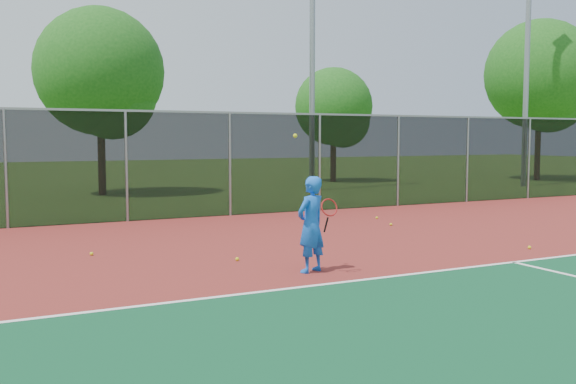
{
  "coord_description": "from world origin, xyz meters",
  "views": [
    {
      "loc": [
        -6.83,
        -5.47,
        2.29
      ],
      "look_at": [
        -1.6,
        5.0,
        1.3
      ],
      "focal_mm": 40.0,
      "sensor_mm": 36.0,
      "label": 1
    }
  ],
  "objects": [
    {
      "name": "court_apron",
      "position": [
        0.0,
        2.0,
        0.01
      ],
      "size": [
        30.0,
        20.0,
        0.02
      ],
      "primitive_type": "cube",
      "color": "maroon",
      "rests_on": "ground"
    },
    {
      "name": "fence_back",
      "position": [
        0.0,
        12.0,
        1.56
      ],
      "size": [
        30.0,
        0.06,
        3.03
      ],
      "color": "black",
      "rests_on": "court_apron"
    },
    {
      "name": "tennis_player",
      "position": [
        -1.69,
        3.94,
        0.84
      ],
      "size": [
        0.7,
        0.7,
        2.34
      ],
      "color": "blue",
      "rests_on": "court_apron"
    },
    {
      "name": "practice_ball_0",
      "position": [
        3.39,
        3.92,
        0.06
      ],
      "size": [
        0.07,
        0.07,
        0.07
      ],
      "primitive_type": "sphere",
      "color": "yellow",
      "rests_on": "court_apron"
    },
    {
      "name": "practice_ball_2",
      "position": [
        2.91,
        8.06,
        0.06
      ],
      "size": [
        0.07,
        0.07,
        0.07
      ],
      "primitive_type": "sphere",
      "color": "yellow",
      "rests_on": "court_apron"
    },
    {
      "name": "practice_ball_4",
      "position": [
        3.37,
        9.37,
        0.06
      ],
      "size": [
        0.07,
        0.07,
        0.07
      ],
      "primitive_type": "sphere",
      "color": "yellow",
      "rests_on": "court_apron"
    },
    {
      "name": "practice_ball_6",
      "position": [
        -4.76,
        7.18,
        0.06
      ],
      "size": [
        0.07,
        0.07,
        0.07
      ],
      "primitive_type": "sphere",
      "color": "yellow",
      "rests_on": "court_apron"
    },
    {
      "name": "practice_ball_7",
      "position": [
        -2.45,
        5.41,
        0.06
      ],
      "size": [
        0.07,
        0.07,
        0.07
      ],
      "primitive_type": "sphere",
      "color": "yellow",
      "rests_on": "court_apron"
    },
    {
      "name": "floodlight_n",
      "position": [
        6.52,
        18.94,
        7.41
      ],
      "size": [
        0.9,
        0.4,
        13.24
      ],
      "color": "gray",
      "rests_on": "ground"
    },
    {
      "name": "floodlight_ne",
      "position": [
        16.64,
        16.6,
        7.41
      ],
      "size": [
        0.9,
        0.4,
        13.24
      ],
      "color": "gray",
      "rests_on": "ground"
    },
    {
      "name": "tree_back_left",
      "position": [
        -1.94,
        20.76,
        4.67
      ],
      "size": [
        5.07,
        5.07,
        7.44
      ],
      "color": "#342013",
      "rests_on": "ground"
    },
    {
      "name": "tree_back_mid",
      "position": [
        10.34,
        23.36,
        3.72
      ],
      "size": [
        4.04,
        4.04,
        5.93
      ],
      "color": "#342013",
      "rests_on": "ground"
    },
    {
      "name": "tree_back_right",
      "position": [
        20.85,
        19.46,
        5.39
      ],
      "size": [
        5.85,
        5.85,
        8.59
      ],
      "color": "#342013",
      "rests_on": "ground"
    }
  ]
}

